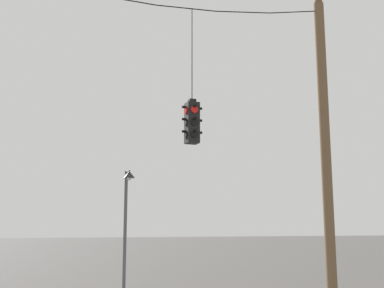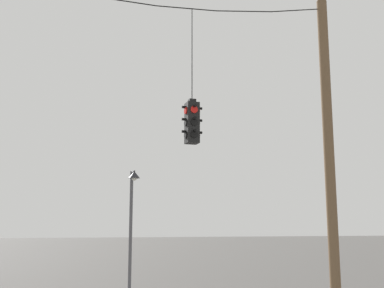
{
  "view_description": "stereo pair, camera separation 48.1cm",
  "coord_description": "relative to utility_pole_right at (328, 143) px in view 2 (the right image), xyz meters",
  "views": [
    {
      "loc": [
        -2.63,
        -12.18,
        2.2
      ],
      "look_at": [
        1.94,
        -0.18,
        4.44
      ],
      "focal_mm": 45.0,
      "sensor_mm": 36.0,
      "label": 1
    },
    {
      "loc": [
        -2.18,
        -12.34,
        2.2
      ],
      "look_at": [
        1.94,
        -0.18,
        4.44
      ],
      "focal_mm": 45.0,
      "sensor_mm": 36.0,
      "label": 2
    }
  ],
  "objects": [
    {
      "name": "traffic_light_near_right_pole",
      "position": [
        -4.34,
        0.0,
        0.34
      ],
      "size": [
        0.58,
        0.58,
        3.89
      ],
      "color": "black"
    },
    {
      "name": "street_lamp",
      "position": [
        -4.83,
        5.41,
        -1.67
      ],
      "size": [
        0.42,
        0.73,
        4.29
      ],
      "color": "#515156",
      "rests_on": "ground_plane"
    },
    {
      "name": "utility_pole_right",
      "position": [
        0.0,
        0.0,
        0.0
      ],
      "size": [
        0.31,
        0.31,
        9.46
      ],
      "color": "brown",
      "rests_on": "ground_plane"
    }
  ]
}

